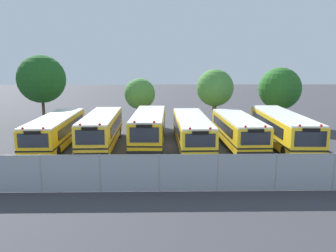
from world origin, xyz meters
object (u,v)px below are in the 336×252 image
object	(u,v)px
tree_1	(139,94)
school_bus_5	(282,128)
traffic_cone	(55,181)
school_bus_3	(192,130)
tree_2	(216,87)
school_bus_0	(56,130)
school_bus_2	(149,127)
tree_0	(41,79)
school_bus_1	(101,129)
tree_3	(279,89)
school_bus_4	(238,129)

from	to	relation	value
tree_1	school_bus_5	bearing A→B (deg)	-38.80
school_bus_5	traffic_cone	bearing A→B (deg)	32.07
school_bus_3	tree_2	size ratio (longest dim) A/B	1.81
school_bus_0	school_bus_2	bearing A→B (deg)	-177.56
tree_0	tree_2	xyz separation A→B (m)	(18.51, -0.78, -0.87)
tree_0	tree_2	distance (m)	18.54
school_bus_1	tree_1	distance (m)	10.26
school_bus_2	school_bus_3	distance (m)	3.52
school_bus_1	tree_2	bearing A→B (deg)	-141.45
school_bus_5	school_bus_1	bearing A→B (deg)	1.42
school_bus_5	tree_3	distance (m)	10.43
school_bus_2	school_bus_0	bearing A→B (deg)	5.27
school_bus_1	school_bus_2	xyz separation A→B (m)	(3.82, 0.37, 0.04)
school_bus_3	school_bus_2	bearing A→B (deg)	-6.08
school_bus_4	tree_2	bearing A→B (deg)	-88.34
school_bus_2	traffic_cone	xyz separation A→B (m)	(-4.78, -9.62, -1.11)
school_bus_2	school_bus_3	world-z (taller)	school_bus_2
school_bus_2	tree_1	distance (m)	9.69
traffic_cone	tree_3	bearing A→B (deg)	45.40
school_bus_5	school_bus_0	bearing A→B (deg)	1.79
tree_3	school_bus_0	bearing A→B (deg)	-155.43
school_bus_2	school_bus_4	size ratio (longest dim) A/B	1.00
tree_1	tree_3	world-z (taller)	tree_3
school_bus_3	tree_1	world-z (taller)	tree_1
school_bus_3	tree_3	bearing A→B (deg)	-138.13
school_bus_5	tree_3	size ratio (longest dim) A/B	1.86
school_bus_1	tree_0	xyz separation A→B (m)	(-7.92, 9.55, 3.60)
school_bus_2	school_bus_3	xyz separation A→B (m)	(3.50, -0.31, -0.14)
school_bus_0	school_bus_5	distance (m)	18.32
school_bus_4	tree_1	size ratio (longest dim) A/B	1.96
tree_2	tree_3	world-z (taller)	tree_3
school_bus_2	school_bus_4	world-z (taller)	school_bus_2
school_bus_0	school_bus_5	xyz separation A→B (m)	(18.32, 0.03, 0.10)
school_bus_0	school_bus_4	size ratio (longest dim) A/B	1.08
school_bus_5	tree_0	xyz separation A→B (m)	(-22.60, 9.62, 3.57)
school_bus_3	tree_3	size ratio (longest dim) A/B	1.76
school_bus_3	tree_1	bearing A→B (deg)	-64.24
tree_3	traffic_cone	xyz separation A→B (m)	(-18.61, -18.87, -3.54)
school_bus_1	school_bus_5	xyz separation A→B (m)	(14.68, -0.07, 0.02)
school_bus_1	school_bus_4	xyz separation A→B (m)	(11.08, 0.05, -0.10)
tree_2	tree_3	bearing A→B (deg)	6.93
traffic_cone	school_bus_3	bearing A→B (deg)	48.31
school_bus_5	tree_0	distance (m)	24.82
school_bus_5	tree_3	bearing A→B (deg)	-105.32
tree_1	tree_3	size ratio (longest dim) A/B	0.81
school_bus_1	tree_0	bearing A→B (deg)	-51.40
tree_0	school_bus_5	bearing A→B (deg)	-23.05
school_bus_4	tree_1	xyz separation A→B (m)	(-8.65, 9.73, 2.02)
school_bus_1	school_bus_4	world-z (taller)	school_bus_1
school_bus_3	traffic_cone	world-z (taller)	school_bus_3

